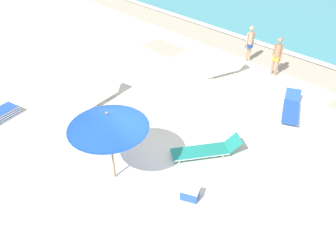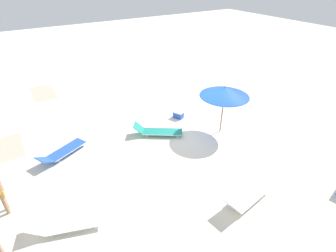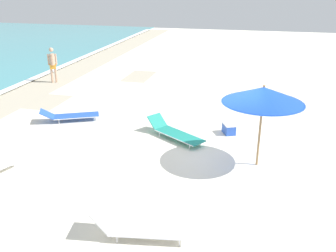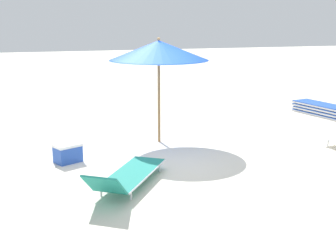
# 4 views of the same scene
# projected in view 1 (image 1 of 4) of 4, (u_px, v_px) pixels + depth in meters

# --- Properties ---
(ground_plane) EXTENTS (60.00, 60.00, 0.16)m
(ground_plane) POSITION_uv_depth(u_px,v_px,m) (153.00, 163.00, 10.37)
(ground_plane) COLOR silver
(beach_umbrella) EXTENTS (2.20, 2.20, 2.34)m
(beach_umbrella) POSITION_uv_depth(u_px,v_px,m) (108.00, 121.00, 8.56)
(beach_umbrella) COLOR #9E7547
(beach_umbrella) RESTS_ON ground_plane
(sun_lounger_under_umbrella) EXTENTS (1.74, 2.19, 0.56)m
(sun_lounger_under_umbrella) POSITION_uv_depth(u_px,v_px,m) (207.00, 150.00, 10.45)
(sun_lounger_under_umbrella) COLOR #1E8475
(sun_lounger_under_umbrella) RESTS_ON ground_plane
(sun_lounger_beside_umbrella) EXTENTS (1.22, 2.16, 0.50)m
(sun_lounger_beside_umbrella) POSITION_uv_depth(u_px,v_px,m) (225.00, 69.00, 14.88)
(sun_lounger_beside_umbrella) COLOR white
(sun_lounger_beside_umbrella) RESTS_ON ground_plane
(sun_lounger_near_water_left) EXTENTS (0.90, 2.02, 0.62)m
(sun_lounger_near_water_left) POSITION_uv_depth(u_px,v_px,m) (102.00, 94.00, 13.10)
(sun_lounger_near_water_left) COLOR white
(sun_lounger_near_water_left) RESTS_ON ground_plane
(sun_lounger_near_water_right) EXTENTS (1.45, 2.16, 0.47)m
(sun_lounger_near_water_right) POSITION_uv_depth(u_px,v_px,m) (291.00, 108.00, 12.37)
(sun_lounger_near_water_right) COLOR blue
(sun_lounger_near_water_right) RESTS_ON ground_plane
(beachgoer_wading_adult) EXTENTS (0.27, 0.43, 1.76)m
(beachgoer_wading_adult) POSITION_uv_depth(u_px,v_px,m) (250.00, 42.00, 15.38)
(beachgoer_wading_adult) COLOR tan
(beachgoer_wading_adult) RESTS_ON ground_plane
(beachgoer_shoreline_child) EXTENTS (0.45, 0.27, 1.76)m
(beachgoer_shoreline_child) POSITION_uv_depth(u_px,v_px,m) (277.00, 54.00, 14.28)
(beachgoer_shoreline_child) COLOR #A37A5B
(beachgoer_shoreline_child) RESTS_ON ground_plane
(cooler_box) EXTENTS (0.60, 0.53, 0.37)m
(cooler_box) POSITION_uv_depth(u_px,v_px,m) (190.00, 193.00, 9.03)
(cooler_box) COLOR blue
(cooler_box) RESTS_ON ground_plane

